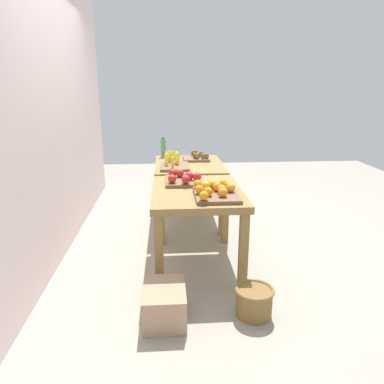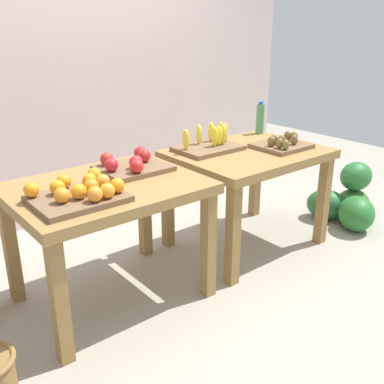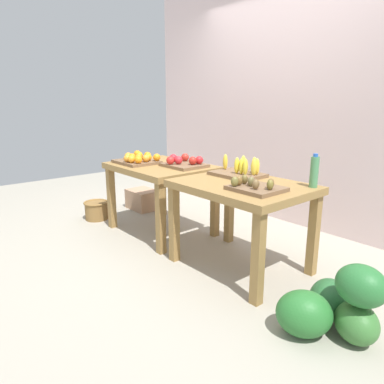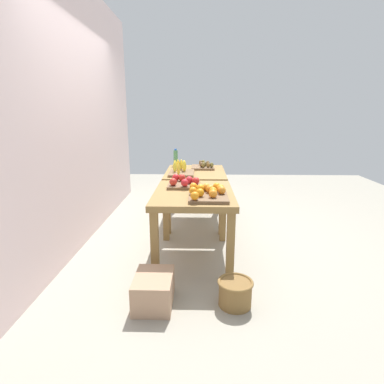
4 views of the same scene
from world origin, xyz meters
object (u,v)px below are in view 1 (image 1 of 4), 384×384
(apple_bin, at_px, (183,179))
(banana_crate, at_px, (174,163))
(orange_bin, at_px, (215,191))
(watermelon_pile, at_px, (201,186))
(display_table_left, at_px, (197,201))
(wicker_basket, at_px, (254,301))
(display_table_right, at_px, (189,172))
(water_bottle, at_px, (163,148))
(kiwi_bin, at_px, (197,157))
(cardboard_produce_box, at_px, (165,304))

(apple_bin, relative_size, banana_crate, 0.91)
(orange_bin, distance_m, watermelon_pile, 2.37)
(display_table_left, height_order, wicker_basket, display_table_left)
(apple_bin, xyz_separation_m, wicker_basket, (-1.07, -0.46, -0.65))
(banana_crate, xyz_separation_m, wicker_basket, (-1.75, -0.54, -0.66))
(banana_crate, bearing_deg, watermelon_pile, -20.27)
(banana_crate, height_order, wicker_basket, banana_crate)
(display_table_right, height_order, apple_bin, apple_bin)
(display_table_left, xyz_separation_m, orange_bin, (-0.21, -0.14, 0.15))
(orange_bin, xyz_separation_m, water_bottle, (1.77, 0.44, 0.08))
(display_table_right, xyz_separation_m, apple_bin, (-0.88, 0.11, 0.14))
(apple_bin, distance_m, banana_crate, 0.69)
(water_bottle, bearing_deg, orange_bin, -166.03)
(display_table_left, relative_size, banana_crate, 2.36)
(apple_bin, relative_size, kiwi_bin, 1.11)
(banana_crate, relative_size, water_bottle, 1.72)
(banana_crate, distance_m, kiwi_bin, 0.52)
(wicker_basket, distance_m, cardboard_produce_box, 0.65)
(apple_bin, relative_size, cardboard_produce_box, 1.00)
(orange_bin, bearing_deg, apple_bin, 28.78)
(display_table_left, height_order, water_bottle, water_bottle)
(display_table_left, bearing_deg, wicker_basket, -157.22)
(display_table_left, height_order, kiwi_bin, kiwi_bin)
(apple_bin, relative_size, wicker_basket, 1.40)
(display_table_right, bearing_deg, wicker_basket, -169.84)
(banana_crate, bearing_deg, water_bottle, 10.65)
(banana_crate, relative_size, watermelon_pile, 0.63)
(display_table_left, distance_m, watermelon_pile, 2.14)
(banana_crate, xyz_separation_m, water_bottle, (0.64, 0.12, 0.08))
(display_table_right, bearing_deg, banana_crate, 136.98)
(cardboard_produce_box, bearing_deg, orange_bin, -35.08)
(kiwi_bin, bearing_deg, wicker_basket, -173.78)
(display_table_right, height_order, cardboard_produce_box, display_table_right)
(water_bottle, height_order, watermelon_pile, water_bottle)
(banana_crate, distance_m, watermelon_pile, 1.37)
(watermelon_pile, relative_size, cardboard_produce_box, 1.75)
(display_table_left, relative_size, apple_bin, 2.60)
(kiwi_bin, xyz_separation_m, watermelon_pile, (0.74, -0.13, -0.58))
(cardboard_produce_box, bearing_deg, water_bottle, 0.12)
(display_table_right, bearing_deg, cardboard_produce_box, 171.28)
(display_table_right, height_order, watermelon_pile, display_table_right)
(kiwi_bin, bearing_deg, water_bottle, 62.40)
(display_table_left, relative_size, kiwi_bin, 2.89)
(display_table_right, height_order, banana_crate, banana_crate)
(orange_bin, xyz_separation_m, banana_crate, (1.14, 0.32, 0.00))
(apple_bin, xyz_separation_m, banana_crate, (0.68, 0.07, 0.01))
(apple_bin, height_order, kiwi_bin, apple_bin)
(display_table_left, relative_size, orange_bin, 2.26)
(orange_bin, height_order, kiwi_bin, orange_bin)
(apple_bin, xyz_separation_m, watermelon_pile, (1.84, -0.35, -0.59))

